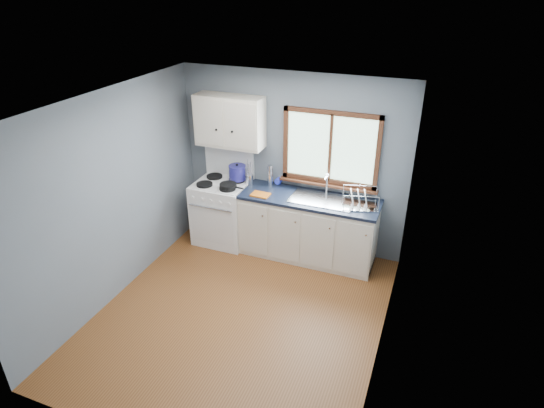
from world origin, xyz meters
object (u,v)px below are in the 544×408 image
(base_cabinets, at_px, (308,231))
(skillet, at_px, (228,185))
(dish_rack, at_px, (359,202))
(sink, at_px, (322,204))
(thermos, at_px, (270,176))
(utensil_crock, at_px, (249,179))
(gas_range, at_px, (223,210))
(stockpot, at_px, (237,172))

(base_cabinets, height_order, skillet, skillet)
(skillet, bearing_deg, dish_rack, 11.08)
(sink, bearing_deg, thermos, 167.99)
(base_cabinets, relative_size, thermos, 6.01)
(sink, relative_size, dish_rack, 1.61)
(sink, xyz_separation_m, utensil_crock, (-1.10, 0.10, 0.14))
(sink, bearing_deg, gas_range, -179.29)
(skillet, relative_size, utensil_crock, 0.98)
(dish_rack, bearing_deg, gas_range, 166.20)
(skillet, height_order, stockpot, stockpot)
(sink, distance_m, stockpot, 1.32)
(stockpot, height_order, dish_rack, stockpot)
(utensil_crock, xyz_separation_m, dish_rack, (1.59, -0.10, -0.02))
(gas_range, distance_m, base_cabinets, 1.31)
(gas_range, height_order, thermos, gas_range)
(sink, relative_size, utensil_crock, 2.22)
(sink, distance_m, dish_rack, 0.50)
(skillet, relative_size, stockpot, 1.29)
(gas_range, xyz_separation_m, thermos, (0.68, 0.19, 0.58))
(sink, height_order, thermos, thermos)
(skillet, bearing_deg, gas_range, 148.09)
(skillet, height_order, dish_rack, dish_rack)
(stockpot, distance_m, utensil_crock, 0.21)
(skillet, bearing_deg, stockpot, 95.30)
(sink, distance_m, utensil_crock, 1.11)
(gas_range, bearing_deg, skillet, -37.72)
(stockpot, xyz_separation_m, dish_rack, (1.78, -0.13, -0.09))
(sink, distance_m, thermos, 0.85)
(gas_range, height_order, skillet, gas_range)
(skillet, relative_size, dish_rack, 0.71)
(stockpot, height_order, utensil_crock, utensil_crock)
(skillet, height_order, thermos, thermos)
(stockpot, relative_size, thermos, 0.94)
(sink, xyz_separation_m, thermos, (-0.81, 0.17, 0.21))
(gas_range, relative_size, stockpot, 4.72)
(utensil_crock, distance_m, dish_rack, 1.59)
(skillet, distance_m, thermos, 0.60)
(gas_range, distance_m, skillet, 0.55)
(utensil_crock, bearing_deg, stockpot, 173.21)
(skillet, bearing_deg, utensil_crock, 59.43)
(sink, relative_size, thermos, 2.73)
(stockpot, height_order, thermos, thermos)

